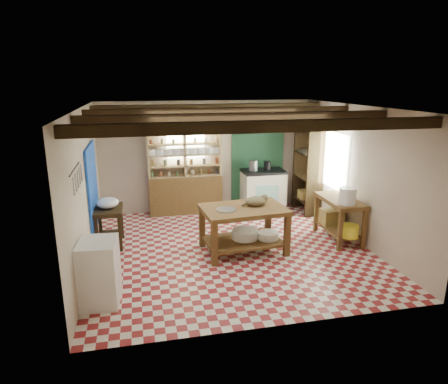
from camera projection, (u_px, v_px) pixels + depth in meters
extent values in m
cube|color=maroon|center=(231.00, 249.00, 7.47)|extent=(5.00, 5.00, 0.02)
cube|color=#4E4E54|center=(231.00, 107.00, 6.77)|extent=(5.00, 5.00, 0.02)
cube|color=beige|center=(207.00, 157.00, 9.47)|extent=(5.00, 0.04, 2.60)
cube|color=beige|center=(279.00, 231.00, 4.77)|extent=(5.00, 0.04, 2.60)
cube|color=beige|center=(84.00, 189.00, 6.60)|extent=(0.04, 5.00, 2.60)
cube|color=beige|center=(358.00, 175.00, 7.63)|extent=(0.04, 5.00, 2.60)
cube|color=#312211|center=(231.00, 114.00, 6.80)|extent=(5.00, 3.80, 0.15)
cube|color=blue|center=(93.00, 187.00, 7.51)|extent=(0.04, 1.40, 1.60)
cube|color=#1C462B|center=(258.00, 157.00, 9.71)|extent=(1.30, 0.04, 2.30)
cube|color=silver|center=(186.00, 140.00, 9.24)|extent=(0.90, 0.02, 0.80)
cube|color=silver|center=(333.00, 160.00, 8.54)|extent=(0.02, 1.30, 1.20)
cube|color=black|center=(75.00, 178.00, 5.36)|extent=(0.06, 0.90, 0.28)
cube|color=black|center=(264.00, 120.00, 9.07)|extent=(0.86, 0.12, 0.36)
cube|color=tan|center=(185.00, 167.00, 9.23)|extent=(1.70, 0.34, 2.20)
cube|color=#312211|center=(308.00, 171.00, 9.36)|extent=(0.40, 0.86, 2.00)
cube|color=brown|center=(243.00, 229.00, 7.27)|extent=(1.56, 1.11, 0.84)
cube|color=white|center=(263.00, 190.00, 9.63)|extent=(1.01, 0.69, 0.99)
cube|color=#312211|center=(110.00, 227.00, 7.53)|extent=(0.52, 0.75, 0.75)
cube|color=white|center=(99.00, 272.00, 5.56)|extent=(0.56, 0.65, 0.92)
cube|color=brown|center=(339.00, 219.00, 7.82)|extent=(0.61, 1.18, 0.84)
ellipsoid|color=olive|center=(256.00, 201.00, 7.25)|extent=(0.44, 0.38, 0.17)
cylinder|color=#9B9BA2|center=(226.00, 210.00, 7.01)|extent=(0.38, 0.38, 0.02)
cylinder|color=white|center=(245.00, 234.00, 7.36)|extent=(0.53, 0.53, 0.17)
cylinder|color=white|center=(268.00, 235.00, 7.34)|extent=(0.41, 0.41, 0.13)
cylinder|color=#9B9BA2|center=(253.00, 165.00, 9.41)|extent=(0.21, 0.21, 0.24)
cylinder|color=black|center=(267.00, 166.00, 9.49)|extent=(0.17, 0.17, 0.21)
ellipsoid|color=white|center=(108.00, 203.00, 7.40)|extent=(0.41, 0.41, 0.20)
cylinder|color=white|center=(348.00, 196.00, 7.32)|extent=(0.32, 0.32, 0.31)
cube|color=#9E8240|center=(332.00, 217.00, 8.11)|extent=(0.43, 0.34, 0.29)
cylinder|color=yellow|center=(350.00, 231.00, 7.41)|extent=(0.33, 0.33, 0.23)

